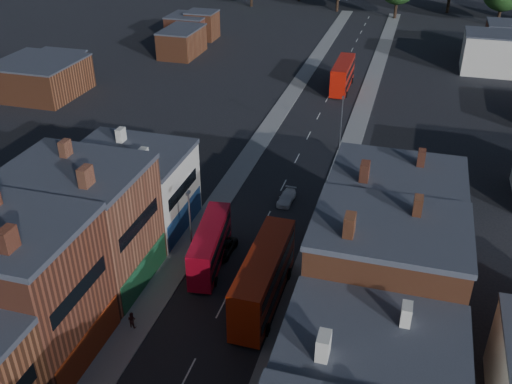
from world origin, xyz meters
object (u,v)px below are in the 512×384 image
Objects in this scene: bus_1 at (264,277)px; car_2 at (223,249)px; bus_0 at (210,245)px; bus_2 at (343,75)px; ped_3 at (283,382)px; ped_1 at (132,320)px; car_3 at (286,198)px.

bus_1 is 2.98× the size of car_2.
bus_2 is at bearing 77.47° from bus_0.
bus_1 reaches higher than bus_0.
bus_2 is (4.84, 55.67, 0.41)m from bus_0.
car_2 is (-6.07, 6.27, -2.34)m from bus_1.
ped_3 is at bearing -59.34° from bus_0.
bus_0 is at bearing 148.35° from bus_1.
car_2 is at bearing -99.40° from ped_1.
car_2 is at bearing 66.28° from bus_0.
ped_3 reaches higher than car_3.
ped_3 reaches higher than car_2.
ped_3 is at bearing 175.47° from ped_1.
bus_1 is at bearing 13.74° from ped_3.
bus_0 is at bearing -99.72° from ped_1.
bus_1 reaches higher than ped_1.
bus_2 reaches higher than car_3.
bus_2 is at bearing -4.72° from ped_3.
bus_2 is 7.63× the size of ped_1.
ped_3 reaches higher than ped_1.
bus_0 reaches higher than car_3.
bus_0 is 5.23× the size of ped_3.
car_2 is at bearing -105.35° from car_3.
bus_2 is 66.77m from ped_1.
car_2 is 2.71× the size of ped_1.
bus_2 is 6.01× the size of ped_3.
bus_1 is 59.84m from bus_2.
bus_0 is at bearing -103.93° from car_2.
car_2 is at bearing -94.71° from bus_2.
ped_1 is at bearing -105.50° from car_2.
bus_0 reaches higher than ped_1.
bus_2 is at bearing -88.80° from ped_1.
bus_2 is 69.78m from ped_3.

